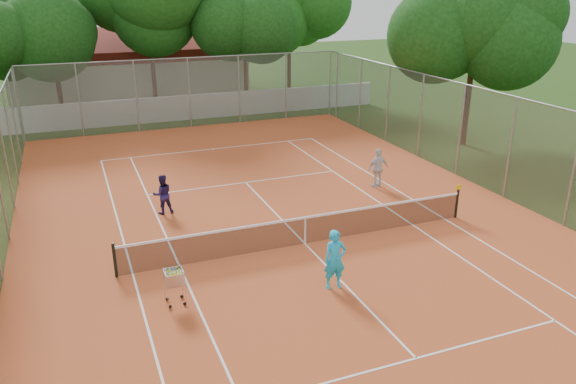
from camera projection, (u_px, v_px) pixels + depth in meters
name	position (u px, v px, depth m)	size (l,w,h in m)	color
ground	(305.00, 244.00, 18.29)	(120.00, 120.00, 0.00)	#1C370F
court_pad	(305.00, 244.00, 18.29)	(18.00, 34.00, 0.02)	#B94E24
court_lines	(305.00, 244.00, 18.28)	(10.98, 23.78, 0.01)	white
tennis_net	(305.00, 230.00, 18.11)	(11.88, 0.10, 0.98)	black
perimeter_fence	(306.00, 187.00, 17.59)	(18.00, 34.00, 4.00)	slate
boundary_wall	(184.00, 108.00, 34.56)	(26.00, 0.30, 1.50)	silver
clubhouse	(128.00, 65.00, 42.07)	(16.40, 9.00, 4.40)	beige
tropical_trees	(170.00, 32.00, 35.68)	(29.00, 19.00, 10.00)	#0D350D
player_near	(335.00, 260.00, 15.39)	(0.63, 0.41, 1.72)	#1BB2E8
player_far_left	(163.00, 194.00, 20.45)	(0.72, 0.56, 1.48)	#241A4E
player_far_right	(378.00, 168.00, 23.10)	(0.95, 0.40, 1.63)	silver
ball_hopper	(175.00, 286.00, 14.71)	(0.51, 0.51, 1.06)	silver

